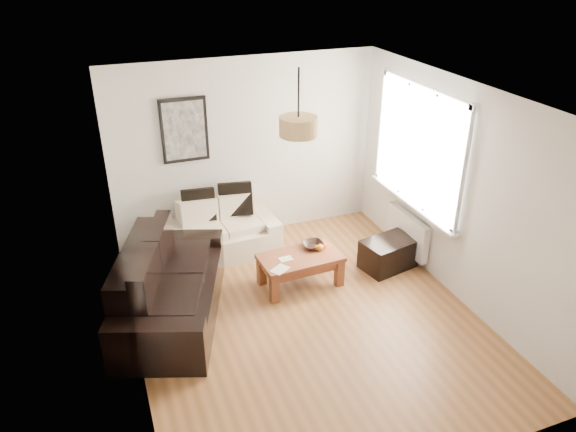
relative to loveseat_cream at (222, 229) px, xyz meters
name	(u,v)px	position (x,y,z in m)	size (l,w,h in m)	color
floor	(306,318)	(0.53, -1.78, -0.37)	(4.50, 4.50, 0.00)	brown
ceiling	(310,98)	(0.53, -1.78, 2.23)	(3.80, 4.50, 0.00)	white
wall_back	(247,150)	(0.53, 0.47, 0.93)	(3.80, 0.04, 2.60)	silver
wall_front	(429,355)	(0.53, -4.03, 0.93)	(3.80, 0.04, 2.60)	silver
wall_left	(123,252)	(-1.37, -1.78, 0.93)	(0.04, 4.50, 2.60)	silver
wall_right	(458,193)	(2.43, -1.78, 0.93)	(0.04, 4.50, 2.60)	silver
window_bay	(420,147)	(2.39, -0.98, 1.23)	(0.14, 1.90, 1.60)	white
radiator	(407,232)	(2.35, -0.98, 0.01)	(0.10, 0.90, 0.52)	white
poster	(184,130)	(-0.32, 0.44, 1.33)	(0.62, 0.04, 0.87)	black
pendant_shade	(298,126)	(0.53, -1.48, 1.86)	(0.40, 0.40, 0.20)	tan
loveseat_cream	(222,229)	(0.00, 0.00, 0.00)	(1.50, 0.82, 0.74)	beige
sofa_leather	(171,283)	(-0.90, -1.18, 0.08)	(2.07, 1.01, 0.89)	black
coffee_table	(300,270)	(0.73, -1.11, -0.16)	(1.02, 0.56, 0.42)	brown
ottoman	(388,254)	(1.98, -1.14, -0.17)	(0.70, 0.45, 0.40)	black
cushion_left	(199,205)	(-0.26, 0.18, 0.34)	(0.45, 0.14, 0.45)	black
cushion_right	(236,199)	(0.26, 0.18, 0.34)	(0.46, 0.14, 0.46)	black
fruit_bowl	(313,245)	(0.96, -0.96, 0.08)	(0.26, 0.26, 0.06)	black
orange_a	(320,248)	(1.01, -1.06, 0.09)	(0.09, 0.09, 0.09)	orange
orange_b	(325,245)	(1.09, -1.03, 0.09)	(0.06, 0.06, 0.06)	#FF5C15
orange_c	(317,248)	(0.98, -1.05, 0.09)	(0.06, 0.06, 0.06)	orange
papers	(280,269)	(0.38, -1.31, 0.05)	(0.22, 0.15, 0.01)	beige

